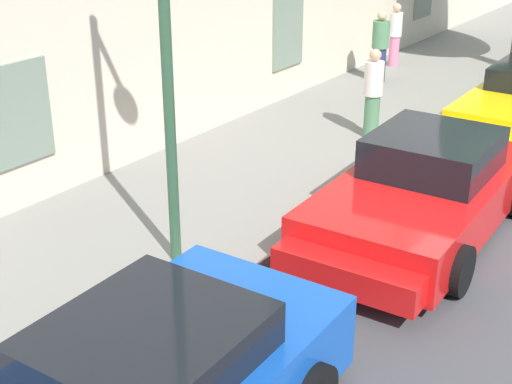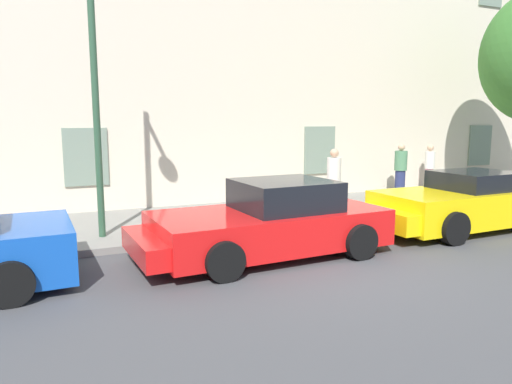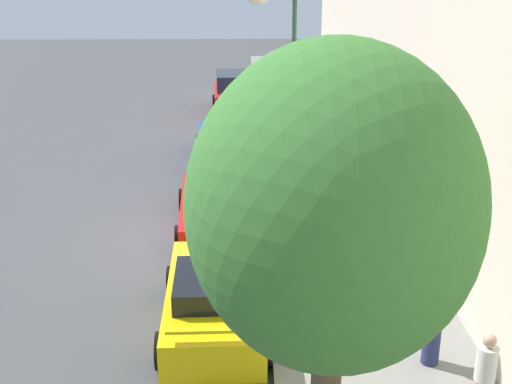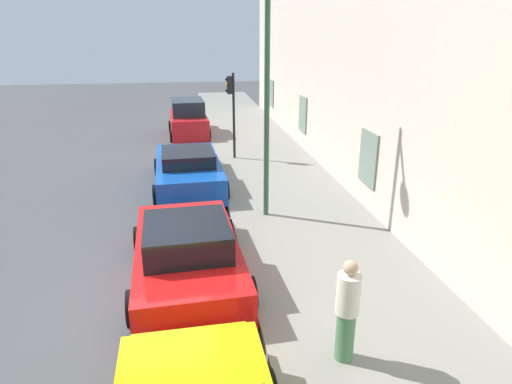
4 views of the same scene
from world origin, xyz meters
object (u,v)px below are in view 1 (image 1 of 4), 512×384
pedestrian_admiring (395,34)px  pedestrian_bystander (373,93)px  sportscar_yellow_flank (418,197)px  pedestrian_strolling (380,46)px

pedestrian_admiring → pedestrian_bystander: size_ratio=0.94×
pedestrian_bystander → sportscar_yellow_flank: bearing=-142.8°
sportscar_yellow_flank → pedestrian_strolling: pedestrian_strolling is taller
pedestrian_bystander → pedestrian_admiring: bearing=21.8°
pedestrian_admiring → pedestrian_strolling: bearing=-166.5°
pedestrian_strolling → pedestrian_bystander: (-3.64, -1.71, 0.02)m
pedestrian_strolling → pedestrian_bystander: pedestrian_bystander is taller
sportscar_yellow_flank → pedestrian_strolling: (6.72, 4.05, 0.37)m
sportscar_yellow_flank → pedestrian_admiring: pedestrian_admiring is taller
pedestrian_strolling → sportscar_yellow_flank: bearing=-148.9°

